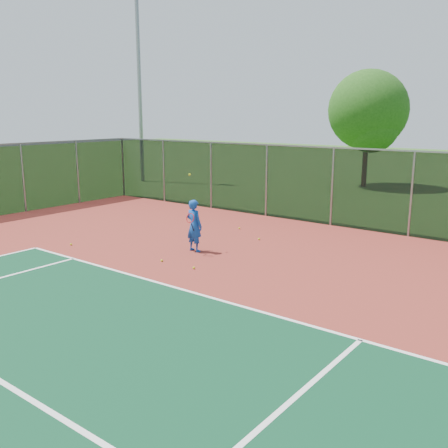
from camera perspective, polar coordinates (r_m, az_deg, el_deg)
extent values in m
plane|color=#295819|center=(8.80, -5.47, -16.46)|extent=(120.00, 120.00, 0.00)
cube|color=maroon|center=(10.18, 2.41, -12.16)|extent=(30.00, 20.00, 0.02)
cube|color=white|center=(10.11, 15.35, -12.66)|extent=(22.00, 0.10, 0.00)
cube|color=black|center=(18.56, 20.64, 3.18)|extent=(30.00, 0.04, 3.00)
cube|color=gray|center=(18.40, 21.00, 7.79)|extent=(30.00, 0.06, 0.06)
imported|color=#1248AA|center=(15.60, -3.42, -0.19)|extent=(0.63, 0.44, 1.65)
cylinder|color=black|center=(15.32, -3.61, -0.36)|extent=(0.03, 0.15, 0.27)
torus|color=#A51414|center=(15.18, -3.88, 0.68)|extent=(0.30, 0.13, 0.29)
sphere|color=#BDD218|center=(15.58, -3.95, 5.68)|extent=(0.07, 0.07, 0.07)
sphere|color=#BDD218|center=(13.99, -3.47, -5.02)|extent=(0.07, 0.07, 0.07)
sphere|color=#BDD218|center=(14.76, -7.13, -4.16)|extent=(0.07, 0.07, 0.07)
sphere|color=#BDD218|center=(17.18, 4.03, -1.72)|extent=(0.07, 0.07, 0.07)
sphere|color=#BDD218|center=(18.78, 1.76, -0.48)|extent=(0.07, 0.07, 0.07)
sphere|color=#BDD218|center=(17.20, -17.08, -2.23)|extent=(0.07, 0.07, 0.07)
cylinder|color=gray|center=(32.72, -9.61, 14.55)|extent=(0.24, 0.24, 11.12)
cylinder|color=#392115|center=(31.23, 15.78, 6.55)|extent=(0.30, 0.30, 2.62)
sphere|color=#1D4913|center=(31.10, 16.13, 12.42)|extent=(4.65, 4.65, 4.65)
sphere|color=#1D4913|center=(30.68, 16.52, 10.77)|extent=(3.20, 3.20, 3.20)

